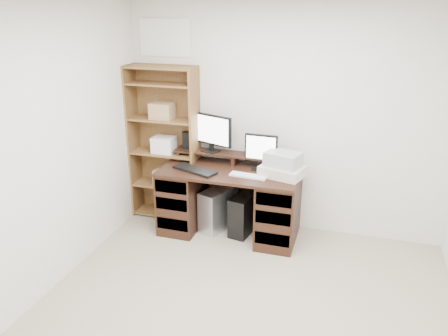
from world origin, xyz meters
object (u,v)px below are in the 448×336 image
at_px(monitor_small, 261,151).
at_px(tower_black, 244,213).
at_px(monitor_wide, 211,131).
at_px(desk, 230,200).
at_px(printer, 282,171).
at_px(tower_silver, 219,209).
at_px(bookshelf, 165,143).

bearing_deg(monitor_small, tower_black, -153.34).
bearing_deg(monitor_wide, desk, -16.76).
xyz_separation_m(monitor_small, tower_black, (-0.15, -0.07, -0.73)).
bearing_deg(tower_black, monitor_small, 35.53).
distance_m(monitor_wide, tower_black, 0.99).
bearing_deg(tower_black, monitor_wide, 170.74).
distance_m(desk, printer, 0.70).
bearing_deg(tower_black, printer, 2.73).
xyz_separation_m(desk, tower_black, (0.15, 0.06, -0.16)).
bearing_deg(monitor_wide, tower_silver, -29.86).
distance_m(monitor_small, tower_black, 0.75).
bearing_deg(bookshelf, desk, -14.06).
xyz_separation_m(tower_silver, tower_black, (0.30, 0.00, -0.02)).
bearing_deg(monitor_wide, monitor_small, 12.45).
xyz_separation_m(printer, tower_silver, (-0.72, 0.05, -0.56)).
xyz_separation_m(monitor_wide, tower_silver, (0.13, -0.16, -0.86)).
xyz_separation_m(monitor_small, bookshelf, (-1.16, 0.08, -0.04)).
height_order(monitor_wide, tower_silver, monitor_wide).
relative_size(monitor_small, bookshelf, 0.21).
bearing_deg(tower_black, tower_silver, -169.27).
bearing_deg(desk, tower_black, 19.83).
height_order(tower_black, bookshelf, bookshelf).
height_order(desk, printer, printer).
distance_m(printer, tower_black, 0.71).
distance_m(monitor_small, tower_silver, 0.85).
bearing_deg(printer, tower_silver, -169.34).
relative_size(monitor_small, tower_silver, 0.80).
bearing_deg(tower_silver, tower_black, 20.73).
height_order(printer, tower_silver, printer).
bearing_deg(monitor_small, tower_silver, -169.27).
xyz_separation_m(tower_black, bookshelf, (-1.00, 0.16, 0.69)).
bearing_deg(tower_black, desk, -149.86).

